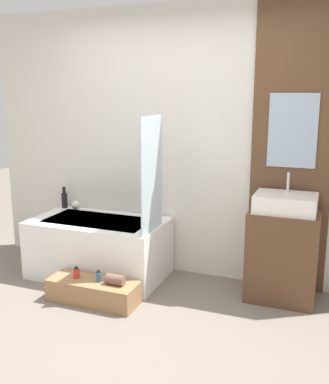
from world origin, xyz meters
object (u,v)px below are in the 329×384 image
Objects in this scene: vase_tall_dark at (64,199)px; bottle_soap_primary at (76,273)px; wooden_step_bench at (93,291)px; bathtub at (99,247)px; vase_round_light at (76,205)px; bottle_soap_secondary at (99,277)px; sink at (286,203)px.

vase_tall_dark reaches higher than bottle_soap_primary.
vase_tall_dark is at bearing 127.98° from bottle_soap_primary.
bottle_soap_primary reaches higher than wooden_step_bench.
vase_round_light is at bearing 147.03° from bathtub.
bottle_soap_primary is (0.51, -0.83, -0.37)m from vase_round_light.
bottle_soap_primary is 1.00× the size of bottle_soap_secondary.
wooden_step_bench is 1.83m from sink.
wooden_step_bench is 7.74× the size of bottle_soap_primary.
vase_round_light is 1.16m from bottle_soap_secondary.
bottle_soap_secondary is (0.88, -0.84, -0.42)m from vase_tall_dark.
vase_tall_dark is at bearing 174.71° from vase_round_light.
sink reaches higher than vase_tall_dark.
bottle_soap_primary is at bearing -58.41° from vase_round_light.
wooden_step_bench is at bearing -155.89° from sink.
bottle_soap_primary is at bearing -81.45° from bathtub.
bathtub is 0.74m from vase_tall_dark.
bottle_soap_secondary is at bearing -0.00° from bottle_soap_primary.
bathtub is 0.63m from wooden_step_bench.
bottle_soap_secondary is at bearing -155.01° from sink.
vase_round_light is 1.04m from bottle_soap_primary.
vase_tall_dark is (-0.57, 0.29, 0.38)m from bathtub.
vase_round_light is (-2.18, 0.15, -0.26)m from sink.
bathtub reaches higher than bottle_soap_primary.
sink reaches higher than wooden_step_bench.
wooden_step_bench is at bearing -51.01° from vase_round_light.
wooden_step_bench is at bearing -0.00° from bottle_soap_primary.
sink is 1.72m from bottle_soap_secondary.
sink is 5.65× the size of vase_round_light.
bottle_soap_primary is at bearing -157.97° from sink.
sink is at bearing 24.99° from bottle_soap_secondary.
bottle_soap_secondary is (0.22, -0.00, -0.00)m from bottle_soap_primary.
bathtub is 1.63× the size of wooden_step_bench.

